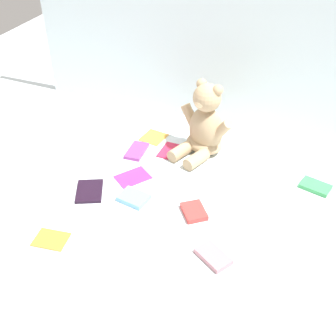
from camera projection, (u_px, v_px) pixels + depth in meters
The scene contains 13 objects.
ground_plane at pixel (172, 173), 1.66m from camera, with size 3.20×3.20×0.00m, color silver.
backdrop_drape at pixel (212, 33), 1.76m from camera, with size 1.62×0.03×0.80m, color silver.
teddy_bear at pixel (205, 127), 1.71m from camera, with size 0.25×0.26×0.30m.
book_case_0 at pixel (154, 137), 1.86m from camera, with size 0.09×0.10×0.01m, color gold.
book_case_1 at pixel (51, 239), 1.37m from camera, with size 0.08×0.11×0.01m, color orange.
book_case_2 at pixel (315, 186), 1.58m from camera, with size 0.07×0.11×0.02m, color #3B9D55.
book_case_3 at pixel (194, 211), 1.47m from camera, with size 0.07×0.09×0.02m, color red.
book_case_4 at pixel (133, 177), 1.63m from camera, with size 0.09×0.12×0.01m, color purple.
book_case_5 at pixel (134, 198), 1.53m from camera, with size 0.08×0.10×0.02m, color #72B6E1.
book_case_6 at pixel (137, 151), 1.77m from camera, with size 0.07×0.12×0.01m, color #9A3993.
book_case_7 at pixel (170, 151), 1.77m from camera, with size 0.08×0.12×0.01m, color #CF2445.
book_case_8 at pixel (89, 191), 1.56m from camera, with size 0.09×0.12×0.01m, color black.
book_case_9 at pixel (213, 256), 1.31m from camera, with size 0.07×0.11×0.02m, color #B57680.
Camera 1 is at (0.46, -1.23, 1.01)m, focal length 46.01 mm.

